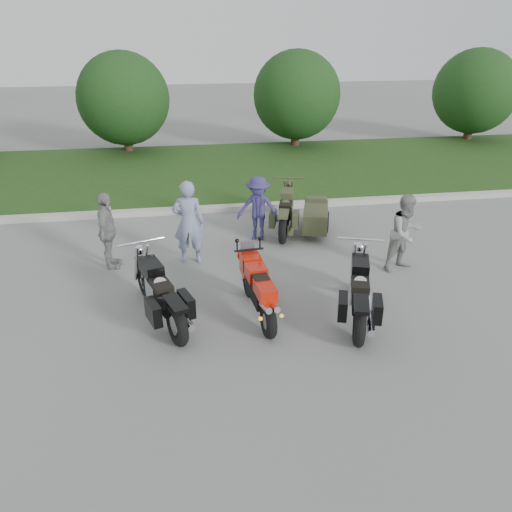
{
  "coord_description": "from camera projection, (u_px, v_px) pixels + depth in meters",
  "views": [
    {
      "loc": [
        -1.02,
        -7.49,
        4.85
      ],
      "look_at": [
        0.34,
        1.11,
        0.8
      ],
      "focal_mm": 35.0,
      "sensor_mm": 36.0,
      "label": 1
    }
  ],
  "objects": [
    {
      "name": "tree_mid_left",
      "position": [
        123.0,
        99.0,
        19.64
      ],
      "size": [
        3.6,
        3.6,
        4.0
      ],
      "color": "#3F2B1C",
      "rests_on": "ground"
    },
    {
      "name": "curb",
      "position": [
        218.0,
        209.0,
        14.24
      ],
      "size": [
        60.0,
        0.3,
        0.15
      ],
      "primitive_type": "cube",
      "color": "#B6B3AC",
      "rests_on": "ground"
    },
    {
      "name": "sportbike_red",
      "position": [
        258.0,
        288.0,
        8.88
      ],
      "size": [
        0.46,
        2.06,
        0.98
      ],
      "rotation": [
        0.0,
        0.0,
        0.09
      ],
      "color": "black",
      "rests_on": "ground"
    },
    {
      "name": "tree_mid_right",
      "position": [
        297.0,
        95.0,
        20.63
      ],
      "size": [
        3.6,
        3.6,
        4.0
      ],
      "color": "#3F2B1C",
      "rests_on": "ground"
    },
    {
      "name": "grass_strip",
      "position": [
        208.0,
        171.0,
        17.96
      ],
      "size": [
        60.0,
        8.0,
        0.14
      ],
      "primitive_type": "cube",
      "color": "#32541C",
      "rests_on": "ground"
    },
    {
      "name": "person_denim",
      "position": [
        258.0,
        209.0,
        12.08
      ],
      "size": [
        1.17,
        0.92,
        1.59
      ],
      "primitive_type": "imported",
      "rotation": [
        0.0,
        0.0,
        -0.37
      ],
      "color": "navy",
      "rests_on": "ground"
    },
    {
      "name": "cruiser_left",
      "position": [
        161.0,
        296.0,
        8.78
      ],
      "size": [
        1.05,
        2.48,
        0.99
      ],
      "rotation": [
        0.0,
        0.0,
        0.33
      ],
      "color": "black",
      "rests_on": "ground"
    },
    {
      "name": "ground",
      "position": [
        247.0,
        324.0,
        8.9
      ],
      "size": [
        80.0,
        80.0,
        0.0
      ],
      "primitive_type": "plane",
      "color": "gray",
      "rests_on": "ground"
    },
    {
      "name": "cruiser_right",
      "position": [
        359.0,
        295.0,
        8.84
      ],
      "size": [
        0.95,
        2.46,
        0.98
      ],
      "rotation": [
        0.0,
        0.0,
        -0.32
      ],
      "color": "black",
      "rests_on": "ground"
    },
    {
      "name": "person_back",
      "position": [
        107.0,
        231.0,
        10.63
      ],
      "size": [
        0.49,
        1.02,
        1.69
      ],
      "primitive_type": "imported",
      "rotation": [
        0.0,
        0.0,
        1.49
      ],
      "color": "gray",
      "rests_on": "ground"
    },
    {
      "name": "person_grey",
      "position": [
        406.0,
        233.0,
        10.56
      ],
      "size": [
        0.98,
        0.87,
        1.68
      ],
      "primitive_type": "imported",
      "rotation": [
        0.0,
        0.0,
        0.34
      ],
      "color": "gray",
      "rests_on": "ground"
    },
    {
      "name": "cruiser_sidecar",
      "position": [
        303.0,
        216.0,
        12.63
      ],
      "size": [
        1.63,
        2.45,
        0.97
      ],
      "rotation": [
        0.0,
        0.0,
        -0.28
      ],
      "color": "black",
      "rests_on": "ground"
    },
    {
      "name": "person_stripe",
      "position": [
        189.0,
        222.0,
        10.84
      ],
      "size": [
        0.73,
        0.53,
        1.88
      ],
      "primitive_type": "imported",
      "rotation": [
        0.0,
        0.0,
        3.02
      ],
      "color": "#7F89AD",
      "rests_on": "ground"
    },
    {
      "name": "tree_far_right",
      "position": [
        475.0,
        92.0,
        21.76
      ],
      "size": [
        3.6,
        3.6,
        4.0
      ],
      "color": "#3F2B1C",
      "rests_on": "ground"
    }
  ]
}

